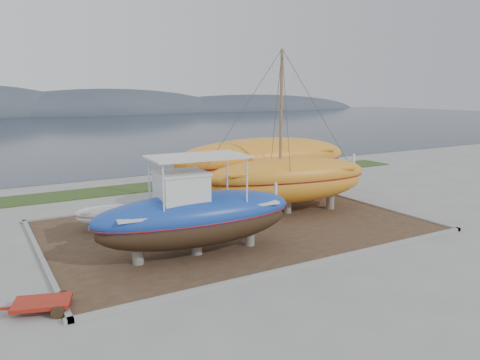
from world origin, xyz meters
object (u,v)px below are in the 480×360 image
blue_caique (196,206)px  orange_bare_hull (263,170)px  white_dinghy (116,218)px  red_trailer (42,306)px  orange_sailboat (289,134)px

blue_caique → orange_bare_hull: size_ratio=0.75×
blue_caique → white_dinghy: bearing=113.7°
blue_caique → orange_bare_hull: (7.62, 6.65, -0.19)m
orange_bare_hull → red_trailer: orange_bare_hull is taller
orange_bare_hull → orange_sailboat: bearing=-93.7°
blue_caique → white_dinghy: blue_caique is taller
blue_caique → white_dinghy: (-1.92, 5.17, -1.48)m
blue_caique → red_trailer: 6.94m
orange_bare_hull → blue_caique: bearing=-134.5°
white_dinghy → orange_sailboat: bearing=11.4°
orange_sailboat → red_trailer: (-13.48, -5.63, -4.29)m
blue_caique → orange_bare_hull: blue_caique is taller
orange_sailboat → white_dinghy: bearing=179.8°
orange_bare_hull → red_trailer: size_ratio=4.51×
blue_caique → red_trailer: size_ratio=3.37×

